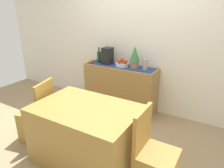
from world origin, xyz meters
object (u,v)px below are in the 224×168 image
object	(u,v)px
fruit_bowl	(122,64)
chair_near_window	(38,122)
ceramic_vase	(145,65)
sideboard_console	(120,88)
dining_table	(87,134)
chair_by_corner	(155,167)
wine_bottle	(99,57)
coffee_maker	(108,56)
potted_plant	(135,56)

from	to	relation	value
fruit_bowl	chair_near_window	xyz separation A→B (m)	(-0.61, -1.43, -0.61)
ceramic_vase	sideboard_console	bearing A→B (deg)	180.00
fruit_bowl	ceramic_vase	xyz separation A→B (m)	(0.43, 0.00, 0.06)
dining_table	chair_by_corner	bearing A→B (deg)	0.01
chair_near_window	dining_table	bearing A→B (deg)	-0.24
wine_bottle	chair_by_corner	distance (m)	2.28
fruit_bowl	wine_bottle	xyz separation A→B (m)	(-0.49, 0.00, 0.08)
coffee_maker	ceramic_vase	distance (m)	0.73
fruit_bowl	chair_by_corner	bearing A→B (deg)	-51.11
wine_bottle	coffee_maker	size ratio (longest dim) A/B	0.95
potted_plant	dining_table	size ratio (longest dim) A/B	0.30
sideboard_console	dining_table	bearing A→B (deg)	-78.00
dining_table	coffee_maker	bearing A→B (deg)	111.81
chair_near_window	wine_bottle	bearing A→B (deg)	85.07
fruit_bowl	ceramic_vase	world-z (taller)	ceramic_vase
potted_plant	chair_by_corner	bearing A→B (deg)	-57.32
wine_bottle	sideboard_console	bearing A→B (deg)	0.00
chair_near_window	chair_by_corner	xyz separation A→B (m)	(1.76, -0.00, 0.00)
sideboard_console	dining_table	xyz separation A→B (m)	(0.30, -1.43, -0.05)
wine_bottle	dining_table	bearing A→B (deg)	-62.06
coffee_maker	ceramic_vase	size ratio (longest dim) A/B	1.65
ceramic_vase	chair_by_corner	distance (m)	1.74
wine_bottle	potted_plant	size ratio (longest dim) A/B	0.77
dining_table	chair_by_corner	world-z (taller)	chair_by_corner
potted_plant	chair_by_corner	size ratio (longest dim) A/B	0.42
sideboard_console	wine_bottle	bearing A→B (deg)	180.00
fruit_bowl	dining_table	xyz separation A→B (m)	(0.27, -1.43, -0.50)
dining_table	chair_by_corner	distance (m)	0.89
chair_by_corner	chair_near_window	bearing A→B (deg)	179.88
chair_near_window	chair_by_corner	world-z (taller)	same
fruit_bowl	wine_bottle	bearing A→B (deg)	180.00
chair_by_corner	ceramic_vase	bearing A→B (deg)	116.82
sideboard_console	ceramic_vase	xyz separation A→B (m)	(0.46, 0.00, 0.51)
chair_near_window	chair_by_corner	distance (m)	1.76
sideboard_console	potted_plant	distance (m)	0.68
sideboard_console	dining_table	size ratio (longest dim) A/B	1.07
sideboard_console	dining_table	world-z (taller)	sideboard_console
fruit_bowl	ceramic_vase	bearing A→B (deg)	0.00
ceramic_vase	chair_near_window	size ratio (longest dim) A/B	0.20
chair_by_corner	wine_bottle	bearing A→B (deg)	138.90
potted_plant	sideboard_console	bearing A→B (deg)	180.00
wine_bottle	chair_by_corner	world-z (taller)	wine_bottle
fruit_bowl	wine_bottle	world-z (taller)	wine_bottle
wine_bottle	coffee_maker	bearing A→B (deg)	0.00
sideboard_console	potted_plant	xyz separation A→B (m)	(0.27, 0.00, 0.62)
potted_plant	chair_near_window	size ratio (longest dim) A/B	0.42
wine_bottle	ceramic_vase	distance (m)	0.92
fruit_bowl	dining_table	distance (m)	1.54
dining_table	chair_near_window	bearing A→B (deg)	179.76
chair_by_corner	coffee_maker	bearing A→B (deg)	135.46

